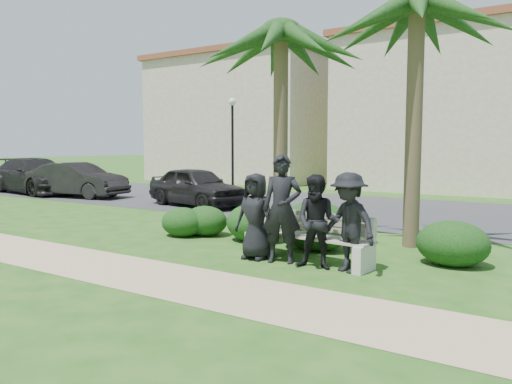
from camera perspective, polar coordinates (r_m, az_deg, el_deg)
ground at (r=9.08m, az=-1.10°, el=-7.64°), size 160.00×160.00×0.00m
footpath at (r=7.71m, az=-8.79°, el=-10.06°), size 30.00×1.60×0.01m
asphalt_street at (r=16.23m, az=15.06°, el=-2.08°), size 160.00×8.00×0.01m
stucco_bldg_left at (r=30.53m, az=-0.64°, el=8.36°), size 10.40×8.40×7.30m
stucco_bldg_right at (r=26.06m, az=20.12°, el=8.57°), size 8.40×8.40×7.30m
street_lamp at (r=23.86m, az=-2.71°, el=7.48°), size 0.36×0.36×4.29m
park_bench at (r=8.85m, az=5.91°, el=-5.52°), size 2.44×0.79×0.83m
man_a at (r=8.95m, az=-0.06°, el=-2.78°), size 0.77×0.52×1.55m
man_b at (r=8.65m, az=2.98°, el=-1.94°), size 0.80×0.66×1.89m
man_c at (r=8.29m, az=7.06°, el=-3.42°), size 0.86×0.73×1.56m
man_d at (r=8.15m, az=10.54°, el=-3.45°), size 1.18×0.91×1.61m
hedge_a at (r=11.39m, az=-8.38°, el=-3.33°), size 1.03×0.85×0.67m
hedge_b at (r=11.43m, az=-5.82°, el=-3.21°), size 1.06×0.88×0.69m
hedge_c at (r=10.68m, az=-0.19°, el=-3.42°), size 1.27×1.05×0.83m
hedge_d at (r=9.89m, az=6.82°, el=-3.71°), size 1.50×1.24×0.98m
hedge_f at (r=9.17m, az=21.57°, el=-5.36°), size 1.22×1.00×0.79m
palm_left at (r=11.35m, az=2.88°, el=17.59°), size 3.00×3.00×5.41m
palm_right at (r=10.78m, az=17.95°, el=19.64°), size 3.00×3.00×5.72m
car_a at (r=16.94m, az=-6.86°, el=0.62°), size 4.14×2.36×1.33m
car_b at (r=21.01m, az=-19.74°, el=1.30°), size 4.33×2.13×1.37m
car_c at (r=23.41m, az=-23.83°, el=1.71°), size 5.41×2.73×1.51m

